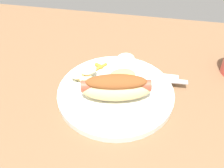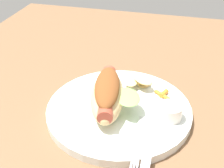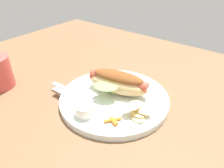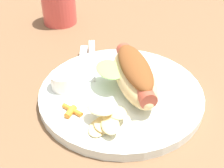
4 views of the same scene
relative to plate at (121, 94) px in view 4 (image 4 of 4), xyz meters
The scene contains 9 objects.
ground_plane 4.48cm from the plate, 138.54° to the left, with size 120.00×90.00×1.80cm, color brown.
plate is the anchor object (origin of this frame).
hot_dog 4.33cm from the plate, 102.78° to the left, with size 16.68×11.67×5.74cm.
sauce_ramekin 9.84cm from the plate, 95.61° to the right, with size 4.22×4.22×2.67cm, color white.
fork 10.62cm from the plate, 150.03° to the right, with size 14.38×1.94×0.40cm.
knife 10.53cm from the plate, 138.03° to the right, with size 13.29×1.40×0.36cm, color silver.
chips_pile 8.82cm from the plate, 16.42° to the right, with size 6.61×6.80×2.59cm.
carrot_garnish 9.52cm from the plate, 54.29° to the right, with size 3.16×3.41×0.96cm.
drinking_cup 33.08cm from the plate, 154.59° to the right, with size 8.11×8.11×8.73cm, color #D84C47.
Camera 4 is at (42.41, -4.50, 32.25)cm, focal length 48.10 mm.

